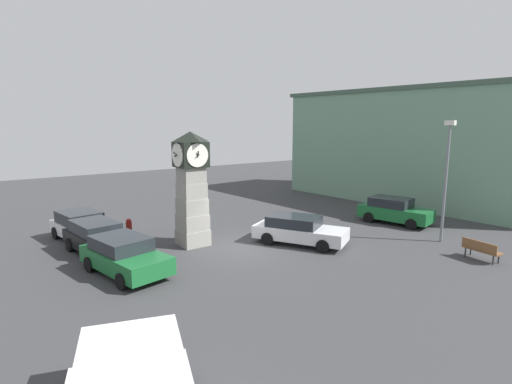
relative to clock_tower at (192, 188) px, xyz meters
The scene contains 16 objects.
ground_plane 3.92m from the clock_tower, 42.86° to the left, with size 67.79×67.79×0.00m, color #38383A.
clock_tower is the anchor object (origin of this frame).
bollard_near_tower 4.25m from the clock_tower, 139.48° to the right, with size 0.30×0.30×1.14m.
bollard_mid_row 4.04m from the clock_tower, 117.65° to the right, with size 0.27×0.27×0.86m.
bollard_far_row 3.93m from the clock_tower, 90.73° to the right, with size 0.22×0.22×0.89m.
bollard_end_row 4.61m from the clock_tower, 69.81° to the right, with size 0.23×0.23×1.02m.
car_navy_sedan 6.37m from the clock_tower, 133.99° to the right, with size 4.32×2.52×1.48m.
car_near_tower 4.92m from the clock_tower, 107.35° to the right, with size 4.64×2.34×1.51m.
car_by_building 4.94m from the clock_tower, 65.13° to the right, with size 4.51×2.67×1.50m.
car_far_lot 12.57m from the clock_tower, 74.65° to the left, with size 4.47×2.64×1.56m.
car_end_of_row 5.75m from the clock_tower, 55.56° to the left, with size 4.91×3.79×1.42m.
bench 13.59m from the clock_tower, 43.96° to the left, with size 1.65×0.73×0.90m.
pedestrian_near_bench 14.37m from the clock_tower, 150.11° to the left, with size 0.46×0.36×1.74m.
pedestrian_crossing_lot 18.61m from the clock_tower, 118.78° to the left, with size 0.45×0.34×1.70m.
street_lamp_near_road 12.74m from the clock_tower, 56.18° to the left, with size 0.50×0.24×6.17m.
warehouse_blue_far 19.65m from the clock_tower, 91.72° to the left, with size 20.08×9.17×8.58m.
Camera 1 is at (15.56, -10.62, 6.04)m, focal length 28.00 mm.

